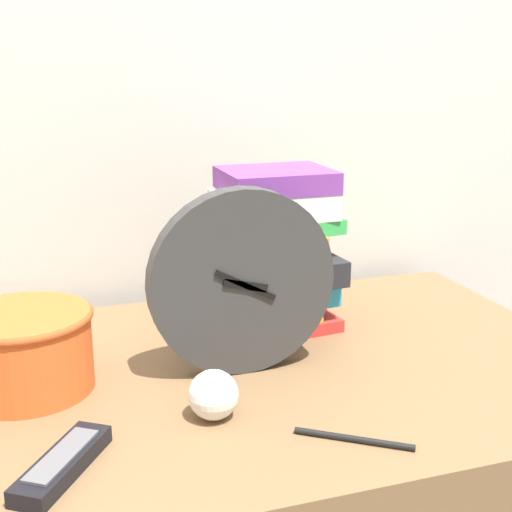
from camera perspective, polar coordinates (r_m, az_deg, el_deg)
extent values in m
cube|color=beige|center=(1.34, -10.77, 17.63)|extent=(6.00, 0.04, 2.40)
cylinder|color=#333333|center=(1.01, -1.14, -2.06)|extent=(0.27, 0.03, 0.27)
cylinder|color=white|center=(1.00, -0.98, -2.23)|extent=(0.24, 0.01, 0.24)
cube|color=black|center=(0.99, -0.88, -2.33)|extent=(0.07, 0.01, 0.03)
cube|color=black|center=(0.99, -0.88, -2.33)|extent=(0.09, 0.01, 0.05)
cylinder|color=black|center=(0.99, -0.88, -2.33)|extent=(0.01, 0.00, 0.01)
cube|color=red|center=(1.22, 1.09, -5.05)|extent=(0.21, 0.19, 0.02)
cube|color=yellow|center=(1.20, 0.33, -4.29)|extent=(0.18, 0.13, 0.02)
cube|color=#2D9ED1|center=(1.21, 0.33, -2.66)|extent=(0.24, 0.19, 0.04)
cube|color=#232328|center=(1.17, 0.98, -1.11)|extent=(0.23, 0.18, 0.04)
cube|color=orange|center=(1.16, 0.43, 0.88)|extent=(0.19, 0.13, 0.04)
cube|color=green|center=(1.17, 1.21, 2.62)|extent=(0.22, 0.18, 0.02)
cube|color=white|center=(1.16, 1.37, 4.15)|extent=(0.19, 0.13, 0.04)
cube|color=#7A3899|center=(1.16, 1.60, 6.10)|extent=(0.17, 0.14, 0.04)
cylinder|color=#E05623|center=(1.03, -18.05, -7.27)|extent=(0.18, 0.18, 0.11)
torus|color=#B3451C|center=(1.01, -18.28, -4.67)|extent=(0.19, 0.19, 0.01)
cube|color=black|center=(0.85, -15.22, -15.77)|extent=(0.12, 0.15, 0.02)
cube|color=#59595E|center=(0.84, -15.27, -15.10)|extent=(0.09, 0.11, 0.00)
sphere|color=white|center=(0.92, -3.43, -11.02)|extent=(0.06, 0.06, 0.06)
cylinder|color=black|center=(0.88, 7.83, -14.30)|extent=(0.12, 0.09, 0.01)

